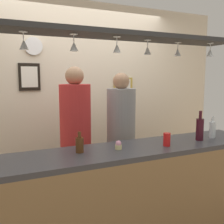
% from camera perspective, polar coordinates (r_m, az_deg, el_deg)
% --- Properties ---
extents(back_wall, '(4.40, 0.06, 2.60)m').
position_cam_1_polar(back_wall, '(3.66, -6.54, 3.09)').
color(back_wall, beige).
rests_on(back_wall, ground_plane).
extents(bar_counter, '(2.70, 0.55, 0.95)m').
position_cam_1_polar(bar_counter, '(2.38, 6.26, -15.67)').
color(bar_counter, '#38383D').
rests_on(bar_counter, ground_plane).
extents(overhead_glass_rack, '(2.20, 0.36, 0.04)m').
position_cam_1_polar(overhead_glass_rack, '(2.38, 4.17, 16.24)').
color(overhead_glass_rack, black).
extents(hanging_wineglass_far_left, '(0.07, 0.07, 0.13)m').
position_cam_1_polar(hanging_wineglass_far_left, '(2.11, -18.73, 13.91)').
color(hanging_wineglass_far_left, silver).
rests_on(hanging_wineglass_far_left, overhead_glass_rack).
extents(hanging_wineglass_left, '(0.07, 0.07, 0.13)m').
position_cam_1_polar(hanging_wineglass_left, '(2.14, -8.33, 14.15)').
color(hanging_wineglass_left, silver).
rests_on(hanging_wineglass_left, overhead_glass_rack).
extents(hanging_wineglass_center_left, '(0.07, 0.07, 0.13)m').
position_cam_1_polar(hanging_wineglass_center_left, '(2.25, 1.08, 13.90)').
color(hanging_wineglass_center_left, silver).
rests_on(hanging_wineglass_center_left, overhead_glass_rack).
extents(hanging_wineglass_center, '(0.07, 0.07, 0.13)m').
position_cam_1_polar(hanging_wineglass_center, '(2.47, 7.78, 13.28)').
color(hanging_wineglass_center, silver).
rests_on(hanging_wineglass_center, overhead_glass_rack).
extents(hanging_wineglass_center_right, '(0.07, 0.07, 0.13)m').
position_cam_1_polar(hanging_wineglass_center_right, '(2.69, 14.15, 12.65)').
color(hanging_wineglass_center_right, silver).
rests_on(hanging_wineglass_center_right, overhead_glass_rack).
extents(hanging_wineglass_right, '(0.07, 0.07, 0.13)m').
position_cam_1_polar(hanging_wineglass_right, '(2.84, 20.64, 12.13)').
color(hanging_wineglass_right, silver).
rests_on(hanging_wineglass_right, overhead_glass_rack).
extents(person_middle_red_shirt, '(0.34, 0.34, 1.70)m').
position_cam_1_polar(person_middle_red_shirt, '(2.90, -7.97, -3.59)').
color(person_middle_red_shirt, '#2D334C').
rests_on(person_middle_red_shirt, ground_plane).
extents(person_right_grey_shirt, '(0.34, 0.34, 1.64)m').
position_cam_1_polar(person_right_grey_shirt, '(3.11, 1.99, -3.52)').
color(person_right_grey_shirt, '#2D334C').
rests_on(person_right_grey_shirt, ground_plane).
extents(bottle_wine_dark_red, '(0.08, 0.08, 0.30)m').
position_cam_1_polar(bottle_wine_dark_red, '(2.78, 18.64, -3.48)').
color(bottle_wine_dark_red, '#380F19').
rests_on(bottle_wine_dark_red, bar_counter).
extents(bottle_beer_brown_stubby, '(0.07, 0.07, 0.18)m').
position_cam_1_polar(bottle_beer_brown_stubby, '(2.24, -7.09, -7.03)').
color(bottle_beer_brown_stubby, '#512D14').
rests_on(bottle_beer_brown_stubby, bar_counter).
extents(bottle_soda_clear, '(0.06, 0.06, 0.23)m').
position_cam_1_polar(bottle_soda_clear, '(2.94, 21.09, -3.51)').
color(bottle_soda_clear, silver).
rests_on(bottle_soda_clear, bar_counter).
extents(drink_can, '(0.07, 0.07, 0.12)m').
position_cam_1_polar(drink_can, '(2.48, 11.89, -5.89)').
color(drink_can, red).
rests_on(drink_can, bar_counter).
extents(cupcake, '(0.06, 0.06, 0.08)m').
position_cam_1_polar(cupcake, '(2.33, 1.42, -7.28)').
color(cupcake, beige).
rests_on(cupcake, bar_counter).
extents(picture_frame_lower_pair, '(0.30, 0.02, 0.18)m').
position_cam_1_polar(picture_frame_lower_pair, '(3.85, 2.46, 6.18)').
color(picture_frame_lower_pair, '#B29338').
rests_on(picture_frame_lower_pair, back_wall).
extents(picture_frame_caricature, '(0.26, 0.02, 0.34)m').
position_cam_1_polar(picture_frame_caricature, '(3.45, -17.60, 7.32)').
color(picture_frame_caricature, black).
rests_on(picture_frame_caricature, back_wall).
extents(wall_clock, '(0.22, 0.03, 0.22)m').
position_cam_1_polar(wall_clock, '(3.47, -16.80, 13.62)').
color(wall_clock, white).
rests_on(wall_clock, back_wall).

